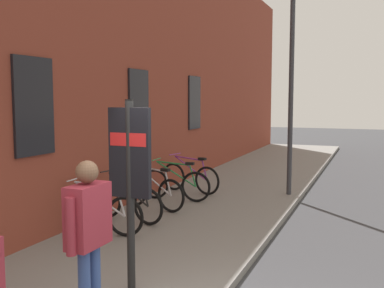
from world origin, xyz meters
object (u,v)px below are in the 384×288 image
Objects in this scene: bicycle_nearest_sign at (99,212)px; street_lamp at (291,73)px; bicycle_end_of_row at (153,191)px; pedestrian_by_facade at (88,226)px; bicycle_beside_lamp at (190,177)px; bicycle_under_window at (128,202)px; transit_info_sign at (130,165)px; bicycle_mid_rack at (175,184)px.

street_lamp is at bearing -28.65° from bicycle_nearest_sign.
pedestrian_by_facade is (-4.82, -1.72, 0.70)m from bicycle_end_of_row.
bicycle_end_of_row is 1.92m from bicycle_beside_lamp.
street_lamp is at bearing -33.85° from bicycle_under_window.
street_lamp is at bearing -5.82° from pedestrian_by_facade.
pedestrian_by_facade is (-3.76, -1.73, 0.70)m from bicycle_under_window.
transit_info_sign is (-1.91, -1.74, 1.21)m from bicycle_nearest_sign.
bicycle_mid_rack is 0.35× the size of street_lamp.
bicycle_nearest_sign is 1.00× the size of bicycle_mid_rack.
transit_info_sign is (-3.90, -1.69, 1.21)m from bicycle_end_of_row.
street_lamp is (2.66, -2.49, 2.64)m from bicycle_end_of_row.
bicycle_nearest_sign is 2.95m from bicycle_mid_rack.
transit_info_sign is 0.47× the size of street_lamp.
bicycle_mid_rack is at bearing 125.69° from street_lamp.
bicycle_end_of_row is at bearing 19.67° from pedestrian_by_facade.
bicycle_nearest_sign is 3.42m from pedestrian_by_facade.
bicycle_end_of_row is 4.49m from street_lamp.
street_lamp reaches higher than transit_info_sign.
street_lamp reaches higher than bicycle_mid_rack.
bicycle_under_window is 1.06m from bicycle_end_of_row.
street_lamp is (7.48, -0.76, 1.94)m from pedestrian_by_facade.
bicycle_under_window is 2.02m from bicycle_mid_rack.
bicycle_under_window is 5.20m from street_lamp.
pedestrian_by_facade is at bearing 174.18° from street_lamp.
bicycle_under_window is at bearing 179.55° from bicycle_end_of_row.
transit_info_sign reaches higher than bicycle_beside_lamp.
bicycle_under_window is 0.98× the size of pedestrian_by_facade.
pedestrian_by_facade is 0.35× the size of street_lamp.
transit_info_sign is at bearing -156.52° from bicycle_end_of_row.
bicycle_mid_rack is at bearing -178.99° from bicycle_beside_lamp.
bicycle_beside_lamp is 0.34× the size of street_lamp.
bicycle_nearest_sign and bicycle_beside_lamp have the same top height.
bicycle_under_window is at bearing 176.52° from bicycle_mid_rack.
bicycle_under_window is at bearing -2.75° from bicycle_nearest_sign.
street_lamp reaches higher than pedestrian_by_facade.
bicycle_mid_rack is 0.74× the size of transit_info_sign.
bicycle_nearest_sign is at bearing 151.35° from street_lamp.
bicycle_end_of_row and bicycle_mid_rack have the same top height.
bicycle_beside_lamp is at bearing -2.03° from bicycle_under_window.
bicycle_beside_lamp is at bearing 13.57° from pedestrian_by_facade.
bicycle_nearest_sign is 1.02× the size of bicycle_end_of_row.
pedestrian_by_facade reaches higher than bicycle_nearest_sign.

